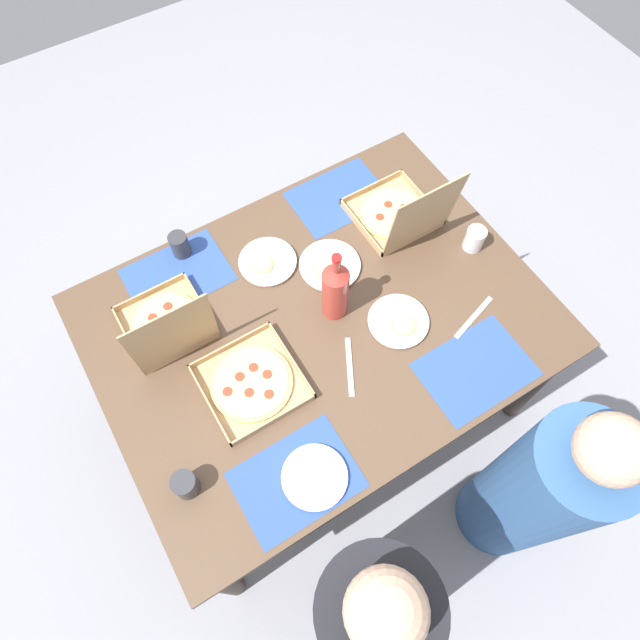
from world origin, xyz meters
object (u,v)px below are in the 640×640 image
(pizza_box_edge_far, at_px, (399,214))
(plate_far_right, at_px, (267,262))
(diner_left_seat, at_px, (537,491))
(cup_spare, at_px, (474,239))
(diner_right_seat, at_px, (367,611))
(plate_middle, at_px, (399,322))
(cup_clear_left, at_px, (185,485))
(pizza_box_center, at_px, (252,383))
(plate_far_left, at_px, (329,266))
(pizza_box_corner_right, at_px, (167,325))
(soda_bottle, at_px, (335,290))
(plate_near_left, at_px, (315,477))
(cup_clear_right, at_px, (180,245))

(pizza_box_edge_far, relative_size, plate_far_right, 1.54)
(plate_far_right, bearing_deg, diner_left_seat, 108.82)
(cup_spare, xyz_separation_m, diner_right_seat, (0.98, 0.81, -0.25))
(plate_far_right, xyz_separation_m, plate_middle, (-0.27, 0.45, 0.00))
(plate_far_right, distance_m, cup_clear_left, 0.82)
(plate_far_right, bearing_deg, pizza_box_center, 54.96)
(plate_far_left, relative_size, diner_right_seat, 0.19)
(plate_far_right, distance_m, plate_far_left, 0.23)
(pizza_box_corner_right, relative_size, plate_middle, 1.48)
(plate_far_left, bearing_deg, diner_right_seat, 64.23)
(diner_left_seat, xyz_separation_m, diner_right_seat, (0.69, 0.00, 0.01))
(pizza_box_edge_far, bearing_deg, soda_bottle, 25.84)
(pizza_box_corner_right, height_order, plate_far_right, pizza_box_corner_right)
(plate_near_left, height_order, cup_clear_right, cup_clear_right)
(pizza_box_corner_right, xyz_separation_m, cup_spare, (-1.10, 0.26, -0.00))
(cup_spare, distance_m, diner_right_seat, 1.30)
(cup_clear_left, relative_size, diner_right_seat, 0.07)
(pizza_box_edge_far, distance_m, cup_clear_right, 0.81)
(plate_middle, height_order, soda_bottle, soda_bottle)
(cup_clear_right, xyz_separation_m, cup_clear_left, (0.34, 0.78, -0.01))
(cup_clear_left, relative_size, diner_left_seat, 0.07)
(soda_bottle, bearing_deg, cup_clear_left, 22.48)
(plate_far_right, bearing_deg, cup_spare, 154.45)
(plate_middle, height_order, cup_clear_right, cup_clear_right)
(pizza_box_center, distance_m, plate_middle, 0.54)
(plate_far_right, distance_m, plate_near_left, 0.79)
(soda_bottle, bearing_deg, pizza_box_corner_right, -22.41)
(pizza_box_corner_right, relative_size, plate_far_left, 1.40)
(diner_left_seat, bearing_deg, cup_clear_right, -64.83)
(pizza_box_corner_right, relative_size, cup_clear_left, 3.65)
(cup_spare, height_order, diner_right_seat, diner_right_seat)
(pizza_box_corner_right, height_order, cup_clear_left, pizza_box_corner_right)
(plate_middle, xyz_separation_m, soda_bottle, (0.16, -0.16, 0.12))
(plate_far_left, height_order, cup_clear_right, cup_clear_right)
(pizza_box_center, bearing_deg, pizza_box_edge_far, -159.53)
(soda_bottle, distance_m, cup_clear_left, 0.76)
(pizza_box_center, xyz_separation_m, plate_far_right, (-0.27, -0.38, -0.00))
(pizza_box_corner_right, xyz_separation_m, plate_far_left, (-0.60, 0.06, -0.04))
(plate_far_left, relative_size, plate_near_left, 1.11)
(diner_left_seat, bearing_deg, plate_far_left, -78.62)
(pizza_box_edge_far, xyz_separation_m, plate_far_right, (0.51, -0.09, -0.04))
(plate_near_left, distance_m, diner_left_seat, 0.78)
(cup_spare, bearing_deg, pizza_box_center, 3.35)
(diner_right_seat, bearing_deg, plate_far_left, -115.77)
(cup_clear_right, bearing_deg, cup_spare, 150.14)
(pizza_box_corner_right, distance_m, diner_left_seat, 1.36)
(pizza_box_corner_right, bearing_deg, cup_clear_left, 71.25)
(plate_far_left, height_order, plate_near_left, plate_far_left)
(plate_far_right, height_order, cup_clear_right, cup_clear_right)
(pizza_box_edge_far, xyz_separation_m, soda_bottle, (0.40, 0.20, 0.08))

